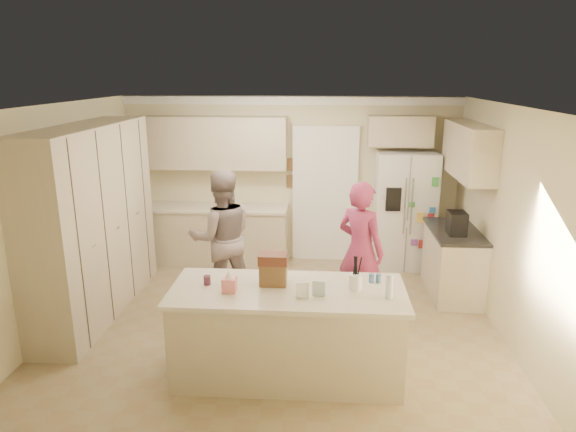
# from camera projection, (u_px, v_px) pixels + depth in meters

# --- Properties ---
(floor) EXTENTS (5.20, 4.60, 0.02)m
(floor) POSITION_uv_depth(u_px,v_px,m) (278.00, 322.00, 6.28)
(floor) COLOR #93835E
(floor) RESTS_ON ground
(ceiling) EXTENTS (5.20, 4.60, 0.02)m
(ceiling) POSITION_uv_depth(u_px,v_px,m) (277.00, 104.00, 5.57)
(ceiling) COLOR white
(ceiling) RESTS_ON wall_back
(wall_back) EXTENTS (5.20, 0.02, 2.60)m
(wall_back) POSITION_uv_depth(u_px,v_px,m) (290.00, 180.00, 8.15)
(wall_back) COLOR beige
(wall_back) RESTS_ON ground
(wall_front) EXTENTS (5.20, 0.02, 2.60)m
(wall_front) POSITION_uv_depth(u_px,v_px,m) (248.00, 308.00, 3.71)
(wall_front) COLOR beige
(wall_front) RESTS_ON ground
(wall_left) EXTENTS (0.02, 4.60, 2.60)m
(wall_left) POSITION_uv_depth(u_px,v_px,m) (59.00, 216.00, 6.10)
(wall_left) COLOR beige
(wall_left) RESTS_ON ground
(wall_right) EXTENTS (0.02, 4.60, 2.60)m
(wall_right) POSITION_uv_depth(u_px,v_px,m) (509.00, 224.00, 5.75)
(wall_right) COLOR beige
(wall_right) RESTS_ON ground
(crown_back) EXTENTS (5.20, 0.08, 0.12)m
(crown_back) POSITION_uv_depth(u_px,v_px,m) (290.00, 101.00, 7.77)
(crown_back) COLOR white
(crown_back) RESTS_ON wall_back
(pantry_bank) EXTENTS (0.60, 2.60, 2.35)m
(pantry_bank) POSITION_uv_depth(u_px,v_px,m) (93.00, 221.00, 6.31)
(pantry_bank) COLOR beige
(pantry_bank) RESTS_ON floor
(back_base_cab) EXTENTS (2.20, 0.60, 0.88)m
(back_base_cab) POSITION_uv_depth(u_px,v_px,m) (217.00, 236.00, 8.16)
(back_base_cab) COLOR beige
(back_base_cab) RESTS_ON floor
(back_countertop) EXTENTS (2.24, 0.63, 0.04)m
(back_countertop) POSITION_uv_depth(u_px,v_px,m) (216.00, 208.00, 8.02)
(back_countertop) COLOR beige
(back_countertop) RESTS_ON back_base_cab
(back_upper_cab) EXTENTS (2.20, 0.35, 0.80)m
(back_upper_cab) POSITION_uv_depth(u_px,v_px,m) (215.00, 143.00, 7.88)
(back_upper_cab) COLOR beige
(back_upper_cab) RESTS_ON wall_back
(doorway_opening) EXTENTS (0.90, 0.06, 2.10)m
(doorway_opening) POSITION_uv_depth(u_px,v_px,m) (325.00, 196.00, 8.15)
(doorway_opening) COLOR black
(doorway_opening) RESTS_ON floor
(doorway_casing) EXTENTS (1.02, 0.03, 2.22)m
(doorway_casing) POSITION_uv_depth(u_px,v_px,m) (325.00, 196.00, 8.11)
(doorway_casing) COLOR white
(doorway_casing) RESTS_ON floor
(wall_frame_upper) EXTENTS (0.15, 0.02, 0.20)m
(wall_frame_upper) POSITION_uv_depth(u_px,v_px,m) (292.00, 165.00, 8.04)
(wall_frame_upper) COLOR brown
(wall_frame_upper) RESTS_ON wall_back
(wall_frame_lower) EXTENTS (0.15, 0.02, 0.20)m
(wall_frame_lower) POSITION_uv_depth(u_px,v_px,m) (292.00, 181.00, 8.11)
(wall_frame_lower) COLOR brown
(wall_frame_lower) RESTS_ON wall_back
(refrigerator) EXTENTS (0.90, 0.70, 1.80)m
(refrigerator) POSITION_uv_depth(u_px,v_px,m) (404.00, 210.00, 7.91)
(refrigerator) COLOR white
(refrigerator) RESTS_ON floor
(fridge_seam) EXTENTS (0.02, 0.02, 1.78)m
(fridge_seam) POSITION_uv_depth(u_px,v_px,m) (407.00, 216.00, 7.57)
(fridge_seam) COLOR gray
(fridge_seam) RESTS_ON refrigerator
(fridge_dispenser) EXTENTS (0.22, 0.03, 0.35)m
(fridge_dispenser) POSITION_uv_depth(u_px,v_px,m) (393.00, 199.00, 7.51)
(fridge_dispenser) COLOR black
(fridge_dispenser) RESTS_ON refrigerator
(fridge_handle_l) EXTENTS (0.02, 0.02, 0.85)m
(fridge_handle_l) POSITION_uv_depth(u_px,v_px,m) (405.00, 206.00, 7.52)
(fridge_handle_l) COLOR silver
(fridge_handle_l) RESTS_ON refrigerator
(fridge_handle_r) EXTENTS (0.02, 0.02, 0.85)m
(fridge_handle_r) POSITION_uv_depth(u_px,v_px,m) (412.00, 206.00, 7.51)
(fridge_handle_r) COLOR silver
(fridge_handle_r) RESTS_ON refrigerator
(over_fridge_cab) EXTENTS (0.95, 0.35, 0.45)m
(over_fridge_cab) POSITION_uv_depth(u_px,v_px,m) (400.00, 131.00, 7.64)
(over_fridge_cab) COLOR beige
(over_fridge_cab) RESTS_ON wall_back
(right_base_cab) EXTENTS (0.60, 1.20, 0.88)m
(right_base_cab) POSITION_uv_depth(u_px,v_px,m) (453.00, 264.00, 6.96)
(right_base_cab) COLOR beige
(right_base_cab) RESTS_ON floor
(right_countertop) EXTENTS (0.63, 1.24, 0.04)m
(right_countertop) POSITION_uv_depth(u_px,v_px,m) (455.00, 231.00, 6.84)
(right_countertop) COLOR #2D2B28
(right_countertop) RESTS_ON right_base_cab
(right_upper_cab) EXTENTS (0.35, 1.50, 0.70)m
(right_upper_cab) POSITION_uv_depth(u_px,v_px,m) (469.00, 151.00, 6.74)
(right_upper_cab) COLOR beige
(right_upper_cab) RESTS_ON wall_right
(coffee_maker) EXTENTS (0.22, 0.28, 0.30)m
(coffee_maker) POSITION_uv_depth(u_px,v_px,m) (457.00, 223.00, 6.60)
(coffee_maker) COLOR black
(coffee_maker) RESTS_ON right_countertop
(island_base) EXTENTS (2.20, 0.90, 0.88)m
(island_base) POSITION_uv_depth(u_px,v_px,m) (288.00, 334.00, 5.09)
(island_base) COLOR beige
(island_base) RESTS_ON floor
(island_top) EXTENTS (2.28, 0.96, 0.05)m
(island_top) POSITION_uv_depth(u_px,v_px,m) (288.00, 291.00, 4.96)
(island_top) COLOR beige
(island_top) RESTS_ON island_base
(utensil_crock) EXTENTS (0.13, 0.13, 0.15)m
(utensil_crock) POSITION_uv_depth(u_px,v_px,m) (355.00, 282.00, 4.94)
(utensil_crock) COLOR white
(utensil_crock) RESTS_ON island_top
(tissue_box) EXTENTS (0.13, 0.13, 0.14)m
(tissue_box) POSITION_uv_depth(u_px,v_px,m) (229.00, 285.00, 4.88)
(tissue_box) COLOR pink
(tissue_box) RESTS_ON island_top
(tissue_plume) EXTENTS (0.08, 0.08, 0.08)m
(tissue_plume) POSITION_uv_depth(u_px,v_px,m) (229.00, 274.00, 4.85)
(tissue_plume) COLOR white
(tissue_plume) RESTS_ON tissue_box
(dollhouse_body) EXTENTS (0.26, 0.18, 0.22)m
(dollhouse_body) POSITION_uv_depth(u_px,v_px,m) (273.00, 274.00, 5.03)
(dollhouse_body) COLOR brown
(dollhouse_body) RESTS_ON island_top
(dollhouse_roof) EXTENTS (0.28, 0.20, 0.10)m
(dollhouse_roof) POSITION_uv_depth(u_px,v_px,m) (273.00, 259.00, 4.99)
(dollhouse_roof) COLOR #592D1E
(dollhouse_roof) RESTS_ON dollhouse_body
(jam_jar) EXTENTS (0.07, 0.07, 0.09)m
(jam_jar) POSITION_uv_depth(u_px,v_px,m) (207.00, 280.00, 5.05)
(jam_jar) COLOR #59263F
(jam_jar) RESTS_ON island_top
(greeting_card_a) EXTENTS (0.12, 0.06, 0.16)m
(greeting_card_a) POSITION_uv_depth(u_px,v_px,m) (302.00, 290.00, 4.73)
(greeting_card_a) COLOR white
(greeting_card_a) RESTS_ON island_top
(greeting_card_b) EXTENTS (0.12, 0.05, 0.16)m
(greeting_card_b) POSITION_uv_depth(u_px,v_px,m) (319.00, 288.00, 4.77)
(greeting_card_b) COLOR silver
(greeting_card_b) RESTS_ON island_top
(water_bottle) EXTENTS (0.07, 0.07, 0.24)m
(water_bottle) POSITION_uv_depth(u_px,v_px,m) (389.00, 286.00, 4.72)
(water_bottle) COLOR silver
(water_bottle) RESTS_ON island_top
(shaker_salt) EXTENTS (0.05, 0.05, 0.09)m
(shaker_salt) POSITION_uv_depth(u_px,v_px,m) (371.00, 278.00, 5.10)
(shaker_salt) COLOR #3B6199
(shaker_salt) RESTS_ON island_top
(shaker_pepper) EXTENTS (0.05, 0.05, 0.09)m
(shaker_pepper) POSITION_uv_depth(u_px,v_px,m) (378.00, 278.00, 5.10)
(shaker_pepper) COLOR #3B6199
(shaker_pepper) RESTS_ON island_top
(teen_boy) EXTENTS (1.02, 0.90, 1.76)m
(teen_boy) POSITION_uv_depth(u_px,v_px,m) (222.00, 238.00, 6.63)
(teen_boy) COLOR gray
(teen_boy) RESTS_ON floor
(teen_girl) EXTENTS (0.75, 0.70, 1.72)m
(teen_girl) POSITION_uv_depth(u_px,v_px,m) (360.00, 250.00, 6.23)
(teen_girl) COLOR #B83C64
(teen_girl) RESTS_ON floor
(fridge_magnets) EXTENTS (0.76, 0.02, 1.44)m
(fridge_magnets) POSITION_uv_depth(u_px,v_px,m) (407.00, 216.00, 7.56)
(fridge_magnets) COLOR tan
(fridge_magnets) RESTS_ON refrigerator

